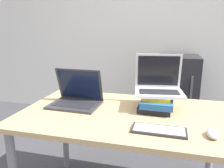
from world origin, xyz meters
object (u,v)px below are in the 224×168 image
book_stack (156,102)px  mouse (213,134)px  mini_fridge (176,93)px  wireless_keyboard (159,130)px  laptop_on_books (159,85)px  laptop_left (76,98)px

book_stack → mouse: bearing=-48.6°
mouse → mini_fridge: size_ratio=0.11×
book_stack → wireless_keyboard: (0.03, -0.33, -0.04)m
laptop_on_books → mini_fridge: bearing=82.1°
laptop_left → laptop_on_books: laptop_on_books is taller
laptop_left → mouse: bearing=-18.1°
laptop_on_books → mini_fridge: (0.18, 1.27, -0.41)m
book_stack → laptop_on_books: bearing=79.5°
laptop_left → mouse: laptop_left is taller
mouse → mini_fridge: (-0.11, 1.63, -0.27)m
laptop_left → laptop_on_books: bearing=9.5°
mini_fridge → mouse: bearing=-86.3°
wireless_keyboard → mini_fridge: (0.15, 1.63, -0.26)m
laptop_on_books → mouse: bearing=-52.2°
book_stack → wireless_keyboard: bearing=-84.4°
laptop_on_books → wireless_keyboard: laptop_on_books is taller
laptop_left → wireless_keyboard: laptop_left is taller
mini_fridge → laptop_left: bearing=-118.0°
laptop_on_books → mini_fridge: size_ratio=0.37×
laptop_left → mini_fridge: (0.72, 1.36, -0.30)m
laptop_left → mini_fridge: bearing=62.0°
mouse → laptop_on_books: bearing=127.8°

